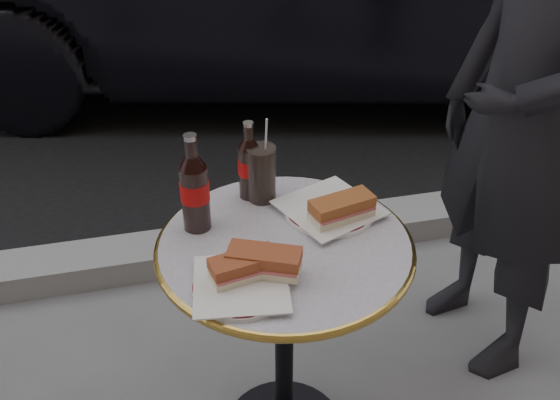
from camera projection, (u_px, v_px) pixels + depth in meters
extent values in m
cube|color=gray|center=(233.00, 245.00, 2.59)|extent=(40.00, 0.20, 0.12)
cylinder|color=silver|center=(241.00, 286.00, 1.34)|extent=(0.27, 0.27, 0.01)
cylinder|color=white|center=(329.00, 210.00, 1.59)|extent=(0.27, 0.27, 0.01)
cube|color=#964526|center=(244.00, 268.00, 1.35)|extent=(0.16, 0.10, 0.05)
cube|color=#984526|center=(264.00, 262.00, 1.36)|extent=(0.18, 0.13, 0.06)
cube|color=#9E5328|center=(342.00, 209.00, 1.53)|extent=(0.17, 0.11, 0.06)
cylinder|color=black|center=(262.00, 173.00, 1.60)|extent=(0.10, 0.10, 0.15)
imported|color=black|center=(526.00, 121.00, 1.77)|extent=(0.49, 0.67, 1.70)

